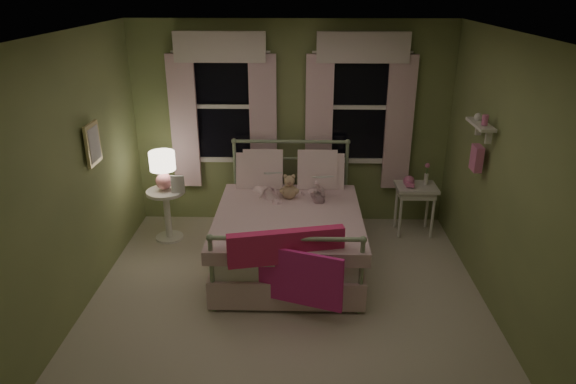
{
  "coord_description": "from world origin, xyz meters",
  "views": [
    {
      "loc": [
        0.12,
        -4.25,
        3.0
      ],
      "look_at": [
        -0.0,
        0.61,
        1.0
      ],
      "focal_mm": 32.0,
      "sensor_mm": 36.0,
      "label": 1
    }
  ],
  "objects_px": {
    "nightstand_left": "(167,208)",
    "bed": "(289,230)",
    "child_right": "(314,175)",
    "nightstand_right": "(416,193)",
    "child_left": "(266,169)",
    "table_lamp": "(163,167)",
    "teddy_bear": "(289,188)"
  },
  "relations": [
    {
      "from": "bed",
      "to": "nightstand_left",
      "type": "relative_size",
      "value": 3.13
    },
    {
      "from": "teddy_bear",
      "to": "nightstand_left",
      "type": "distance_m",
      "value": 1.58
    },
    {
      "from": "child_right",
      "to": "nightstand_left",
      "type": "relative_size",
      "value": 1.0
    },
    {
      "from": "bed",
      "to": "teddy_bear",
      "type": "height_order",
      "value": "bed"
    },
    {
      "from": "nightstand_left",
      "to": "nightstand_right",
      "type": "relative_size",
      "value": 1.02
    },
    {
      "from": "child_left",
      "to": "nightstand_left",
      "type": "distance_m",
      "value": 1.35
    },
    {
      "from": "bed",
      "to": "nightstand_right",
      "type": "xyz_separation_m",
      "value": [
        1.57,
        0.75,
        0.17
      ]
    },
    {
      "from": "teddy_bear",
      "to": "nightstand_left",
      "type": "height_order",
      "value": "teddy_bear"
    },
    {
      "from": "table_lamp",
      "to": "nightstand_right",
      "type": "relative_size",
      "value": 0.74
    },
    {
      "from": "bed",
      "to": "table_lamp",
      "type": "relative_size",
      "value": 4.3
    },
    {
      "from": "teddy_bear",
      "to": "table_lamp",
      "type": "xyz_separation_m",
      "value": [
        -1.52,
        0.25,
        0.16
      ]
    },
    {
      "from": "table_lamp",
      "to": "bed",
      "type": "bearing_deg",
      "value": -18.69
    },
    {
      "from": "child_right",
      "to": "bed",
      "type": "bearing_deg",
      "value": 46.78
    },
    {
      "from": "child_left",
      "to": "table_lamp",
      "type": "bearing_deg",
      "value": -29.86
    },
    {
      "from": "nightstand_right",
      "to": "child_right",
      "type": "bearing_deg",
      "value": -165.88
    },
    {
      "from": "bed",
      "to": "child_left",
      "type": "distance_m",
      "value": 0.77
    },
    {
      "from": "bed",
      "to": "table_lamp",
      "type": "distance_m",
      "value": 1.7
    },
    {
      "from": "child_right",
      "to": "teddy_bear",
      "type": "relative_size",
      "value": 2.13
    },
    {
      "from": "teddy_bear",
      "to": "nightstand_right",
      "type": "distance_m",
      "value": 1.66
    },
    {
      "from": "bed",
      "to": "table_lamp",
      "type": "bearing_deg",
      "value": 161.31
    },
    {
      "from": "nightstand_left",
      "to": "nightstand_right",
      "type": "xyz_separation_m",
      "value": [
        3.09,
        0.23,
        0.13
      ]
    },
    {
      "from": "bed",
      "to": "nightstand_right",
      "type": "distance_m",
      "value": 1.75
    },
    {
      "from": "child_left",
      "to": "nightstand_right",
      "type": "relative_size",
      "value": 1.24
    },
    {
      "from": "child_right",
      "to": "nightstand_right",
      "type": "xyz_separation_m",
      "value": [
        1.29,
        0.32,
        -0.35
      ]
    },
    {
      "from": "bed",
      "to": "child_right",
      "type": "distance_m",
      "value": 0.72
    },
    {
      "from": "bed",
      "to": "teddy_bear",
      "type": "distance_m",
      "value": 0.49
    },
    {
      "from": "nightstand_right",
      "to": "child_left",
      "type": "bearing_deg",
      "value": -170.05
    },
    {
      "from": "child_left",
      "to": "nightstand_left",
      "type": "height_order",
      "value": "child_left"
    },
    {
      "from": "nightstand_left",
      "to": "bed",
      "type": "bearing_deg",
      "value": -18.69
    },
    {
      "from": "nightstand_left",
      "to": "table_lamp",
      "type": "xyz_separation_m",
      "value": [
        -0.0,
        -0.0,
        0.54
      ]
    },
    {
      "from": "bed",
      "to": "child_right",
      "type": "bearing_deg",
      "value": 56.4
    },
    {
      "from": "child_right",
      "to": "table_lamp",
      "type": "distance_m",
      "value": 1.8
    }
  ]
}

